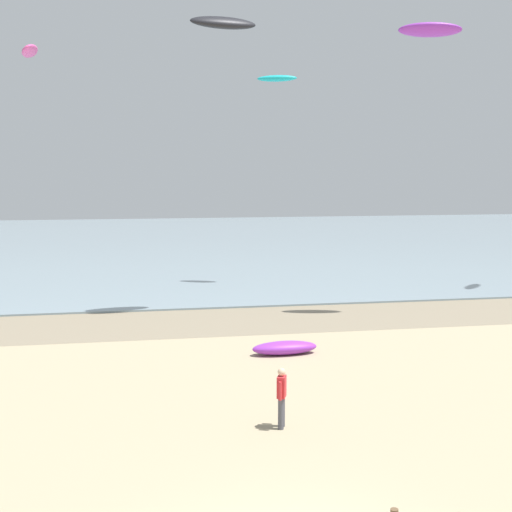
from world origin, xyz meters
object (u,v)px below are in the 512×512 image
at_px(kite_aloft_2, 430,30).
at_px(kite_aloft_6, 30,51).
at_px(person_left_flank, 282,396).
at_px(kite_aloft_5, 277,78).
at_px(grounded_kite, 285,348).
at_px(kite_aloft_1, 223,23).

bearing_deg(kite_aloft_2, kite_aloft_6, 167.40).
bearing_deg(person_left_flank, kite_aloft_2, 53.41).
bearing_deg(kite_aloft_6, kite_aloft_5, -84.74).
bearing_deg(kite_aloft_6, person_left_flank, -160.08).
relative_size(grounded_kite, kite_aloft_1, 0.80).
relative_size(grounded_kite, kite_aloft_2, 0.85).
distance_m(person_left_flank, kite_aloft_6, 27.41).
bearing_deg(kite_aloft_5, person_left_flank, 98.98).
relative_size(kite_aloft_2, kite_aloft_5, 1.25).
xyz_separation_m(grounded_kite, kite_aloft_6, (-10.89, 14.83, 13.34)).
bearing_deg(kite_aloft_1, kite_aloft_2, 160.12).
xyz_separation_m(kite_aloft_5, kite_aloft_6, (-14.17, -1.77, 0.90)).
distance_m(person_left_flank, kite_aloft_1, 20.60).
bearing_deg(kite_aloft_2, kite_aloft_1, -179.70).
relative_size(person_left_flank, kite_aloft_1, 0.53).
distance_m(kite_aloft_5, kite_aloft_6, 14.30).
relative_size(kite_aloft_1, kite_aloft_5, 1.33).
bearing_deg(grounded_kite, kite_aloft_1, 96.00).
relative_size(kite_aloft_1, kite_aloft_2, 1.07).
height_order(person_left_flank, kite_aloft_6, kite_aloft_6).
bearing_deg(kite_aloft_1, kite_aloft_6, -43.49).
bearing_deg(kite_aloft_6, kite_aloft_2, -116.06).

